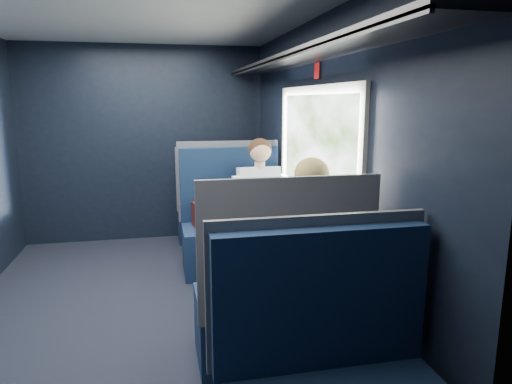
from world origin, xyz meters
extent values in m
cube|color=black|center=(0.00, 0.00, -0.01)|extent=(2.80, 4.20, 0.01)
cube|color=black|center=(1.45, 0.00, 1.15)|extent=(0.10, 4.20, 2.30)
cube|color=black|center=(0.00, 2.15, 1.15)|extent=(2.80, 0.10, 2.30)
cube|color=black|center=(0.00, -2.15, 1.15)|extent=(2.80, 0.10, 2.30)
cube|color=silver|center=(0.00, 0.00, 2.35)|extent=(2.80, 4.20, 0.10)
cube|color=beige|center=(1.38, 0.00, 1.74)|extent=(0.03, 1.84, 0.07)
cube|color=beige|center=(1.38, 0.00, 0.90)|extent=(0.03, 1.84, 0.07)
cube|color=beige|center=(1.38, -0.89, 1.32)|extent=(0.03, 0.07, 0.78)
cube|color=beige|center=(1.38, 0.89, 1.32)|extent=(0.03, 0.07, 0.78)
cube|color=black|center=(1.22, 0.00, 1.98)|extent=(0.36, 4.10, 0.04)
cube|color=black|center=(1.05, 0.00, 1.96)|extent=(0.02, 4.10, 0.03)
cube|color=red|center=(1.38, 0.00, 1.89)|extent=(0.01, 0.10, 0.12)
cylinder|color=#54565E|center=(0.88, 0.00, 0.35)|extent=(0.08, 0.08, 0.70)
cube|color=silver|center=(1.06, 0.00, 0.72)|extent=(0.62, 1.00, 0.04)
cube|color=#0B1934|center=(0.85, 0.78, 0.23)|extent=(1.00, 0.50, 0.45)
cube|color=#0B1934|center=(0.85, 1.08, 0.82)|extent=(1.00, 0.10, 0.75)
cube|color=#54565E|center=(0.85, 1.14, 0.85)|extent=(1.04, 0.03, 0.82)
cube|color=#54565E|center=(0.85, 0.73, 0.55)|extent=(0.06, 0.40, 0.20)
cube|color=#4B1510|center=(0.63, 0.88, 0.57)|extent=(0.37, 0.24, 0.24)
cylinder|color=#4B1510|center=(0.63, 0.88, 0.74)|extent=(0.06, 0.14, 0.03)
cylinder|color=silver|center=(0.80, 0.68, 0.58)|extent=(0.10, 0.10, 0.26)
cylinder|color=#163BAA|center=(0.80, 0.68, 0.74)|extent=(0.05, 0.05, 0.06)
cube|color=#0B1934|center=(0.85, -0.78, 0.23)|extent=(1.00, 0.50, 0.45)
cube|color=#0B1934|center=(0.85, -1.08, 0.82)|extent=(1.00, 0.10, 0.75)
cube|color=#54565E|center=(0.85, -1.14, 0.85)|extent=(1.04, 0.03, 0.82)
cube|color=#54565E|center=(0.85, -0.73, 0.55)|extent=(0.06, 0.40, 0.20)
cube|color=#0B1934|center=(0.85, 1.88, 0.23)|extent=(1.00, 0.40, 0.45)
cube|color=#0B1934|center=(0.85, 1.64, 0.78)|extent=(1.00, 0.10, 0.66)
cube|color=#54565E|center=(0.85, 1.59, 0.80)|extent=(1.04, 0.03, 0.72)
cube|color=#0B1934|center=(0.85, -1.64, 0.78)|extent=(1.00, 0.10, 0.66)
cube|color=#54565E|center=(0.85, -1.59, 0.80)|extent=(1.04, 0.03, 0.72)
cube|color=black|center=(1.10, 0.64, 0.53)|extent=(0.36, 0.44, 0.16)
cube|color=black|center=(1.10, 0.44, 0.23)|extent=(0.32, 0.12, 0.45)
cube|color=silver|center=(1.10, 0.80, 0.78)|extent=(0.40, 0.29, 0.53)
cylinder|color=#D8A88C|center=(1.10, 0.76, 1.06)|extent=(0.10, 0.10, 0.06)
sphere|color=#D8A88C|center=(1.10, 0.74, 1.20)|extent=(0.21, 0.21, 0.21)
sphere|color=#382114|center=(1.10, 0.76, 1.21)|extent=(0.22, 0.22, 0.22)
cube|color=silver|center=(0.88, 0.76, 0.78)|extent=(0.09, 0.12, 0.34)
cube|color=silver|center=(1.32, 0.76, 0.78)|extent=(0.09, 0.12, 0.34)
cube|color=black|center=(1.10, -0.64, 0.53)|extent=(0.36, 0.44, 0.16)
cube|color=black|center=(1.10, -0.44, 0.23)|extent=(0.32, 0.12, 0.45)
cube|color=black|center=(1.10, -0.80, 0.78)|extent=(0.40, 0.29, 0.53)
cylinder|color=#D8A88C|center=(1.10, -0.76, 1.06)|extent=(0.10, 0.10, 0.06)
sphere|color=#D8A88C|center=(1.10, -0.74, 1.20)|extent=(0.21, 0.21, 0.21)
sphere|color=tan|center=(1.10, -0.76, 1.21)|extent=(0.22, 0.22, 0.22)
cube|color=black|center=(0.88, -0.76, 0.78)|extent=(0.09, 0.12, 0.34)
cube|color=black|center=(1.32, -0.76, 0.78)|extent=(0.09, 0.12, 0.34)
cube|color=tan|center=(1.10, -0.86, 0.90)|extent=(0.26, 0.07, 0.36)
cube|color=white|center=(0.98, 0.00, 0.74)|extent=(0.67, 0.80, 0.01)
cube|color=silver|center=(1.22, -0.06, 0.75)|extent=(0.32, 0.38, 0.02)
cube|color=silver|center=(1.34, -0.06, 0.87)|extent=(0.09, 0.32, 0.22)
cube|color=black|center=(1.33, -0.06, 0.87)|extent=(0.08, 0.28, 0.18)
cylinder|color=silver|center=(1.33, 0.19, 0.84)|extent=(0.07, 0.07, 0.19)
cylinder|color=#163BAA|center=(1.33, 0.19, 0.95)|extent=(0.04, 0.04, 0.04)
cylinder|color=white|center=(1.32, 0.44, 0.79)|extent=(0.08, 0.08, 0.10)
camera|label=1|loc=(0.16, -3.47, 1.67)|focal=32.00mm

